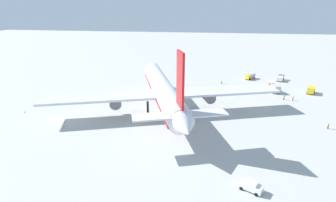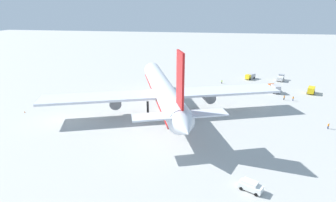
{
  "view_description": "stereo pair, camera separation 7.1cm",
  "coord_description": "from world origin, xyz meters",
  "px_view_note": "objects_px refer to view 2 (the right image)",
  "views": [
    {
      "loc": [
        -82.3,
        -16.08,
        32.23
      ],
      "look_at": [
        -3.03,
        -2.35,
        4.51
      ],
      "focal_mm": 29.0,
      "sensor_mm": 36.0,
      "label": 1
    },
    {
      "loc": [
        -82.28,
        -16.15,
        32.23
      ],
      "look_at": [
        -3.03,
        -2.35,
        4.51
      ],
      "focal_mm": 29.0,
      "sensor_mm": 36.0,
      "label": 2
    }
  ],
  "objects_px": {
    "service_truck_3": "(274,88)",
    "ground_worker_2": "(293,99)",
    "airliner": "(163,90)",
    "service_truck_0": "(311,90)",
    "service_van": "(250,186)",
    "ground_worker_1": "(328,126)",
    "ground_worker_0": "(259,91)",
    "ground_worker_3": "(284,98)",
    "ground_worker_4": "(222,82)",
    "service_truck_2": "(250,76)",
    "service_truck_4": "(281,78)",
    "traffic_cone_1": "(25,112)"
  },
  "relations": [
    {
      "from": "ground_worker_2",
      "to": "ground_worker_1",
      "type": "bearing_deg",
      "value": -171.8
    },
    {
      "from": "ground_worker_4",
      "to": "traffic_cone_1",
      "type": "relative_size",
      "value": 3.1
    },
    {
      "from": "airliner",
      "to": "ground_worker_3",
      "type": "bearing_deg",
      "value": -64.69
    },
    {
      "from": "ground_worker_3",
      "to": "traffic_cone_1",
      "type": "xyz_separation_m",
      "value": [
        -27.99,
        85.89,
        -0.61
      ]
    },
    {
      "from": "service_truck_2",
      "to": "ground_worker_4",
      "type": "height_order",
      "value": "service_truck_2"
    },
    {
      "from": "service_truck_3",
      "to": "service_truck_4",
      "type": "distance_m",
      "value": 20.76
    },
    {
      "from": "airliner",
      "to": "service_truck_0",
      "type": "height_order",
      "value": "airliner"
    },
    {
      "from": "ground_worker_1",
      "to": "service_truck_2",
      "type": "bearing_deg",
      "value": 15.79
    },
    {
      "from": "ground_worker_2",
      "to": "traffic_cone_1",
      "type": "xyz_separation_m",
      "value": [
        -27.49,
        88.87,
        -0.56
      ]
    },
    {
      "from": "service_truck_0",
      "to": "ground_worker_0",
      "type": "distance_m",
      "value": 20.54
    },
    {
      "from": "service_truck_4",
      "to": "traffic_cone_1",
      "type": "height_order",
      "value": "service_truck_4"
    },
    {
      "from": "service_truck_3",
      "to": "ground_worker_4",
      "type": "distance_m",
      "value": 22.67
    },
    {
      "from": "service_truck_3",
      "to": "service_van",
      "type": "xyz_separation_m",
      "value": [
        -65.97,
        16.37,
        -0.65
      ]
    },
    {
      "from": "service_truck_3",
      "to": "traffic_cone_1",
      "type": "xyz_separation_m",
      "value": [
        -37.48,
        84.11,
        -1.41
      ]
    },
    {
      "from": "ground_worker_1",
      "to": "ground_worker_0",
      "type": "bearing_deg",
      "value": 24.89
    },
    {
      "from": "ground_worker_1",
      "to": "ground_worker_4",
      "type": "bearing_deg",
      "value": 33.46
    },
    {
      "from": "ground_worker_4",
      "to": "traffic_cone_1",
      "type": "bearing_deg",
      "value": 126.49
    },
    {
      "from": "airliner",
      "to": "service_truck_3",
      "type": "height_order",
      "value": "airliner"
    },
    {
      "from": "service_truck_2",
      "to": "service_van",
      "type": "bearing_deg",
      "value": 173.86
    },
    {
      "from": "airliner",
      "to": "ground_worker_1",
      "type": "xyz_separation_m",
      "value": [
        -4.82,
        -48.12,
        -6.54
      ]
    },
    {
      "from": "service_van",
      "to": "airliner",
      "type": "bearing_deg",
      "value": 32.61
    },
    {
      "from": "service_truck_0",
      "to": "service_truck_4",
      "type": "xyz_separation_m",
      "value": [
        19.17,
        7.51,
        -0.14
      ]
    },
    {
      "from": "service_truck_2",
      "to": "ground_worker_0",
      "type": "xyz_separation_m",
      "value": [
        -23.08,
        -0.89,
        -0.59
      ]
    },
    {
      "from": "service_truck_4",
      "to": "ground_worker_2",
      "type": "distance_m",
      "value": 29.76
    },
    {
      "from": "ground_worker_3",
      "to": "ground_worker_4",
      "type": "relative_size",
      "value": 1.01
    },
    {
      "from": "service_truck_4",
      "to": "ground_worker_2",
      "type": "xyz_separation_m",
      "value": [
        -29.71,
        1.74,
        -0.51
      ]
    },
    {
      "from": "service_truck_3",
      "to": "ground_worker_2",
      "type": "relative_size",
      "value": 4.23
    },
    {
      "from": "ground_worker_2",
      "to": "service_van",
      "type": "bearing_deg",
      "value": 159.31
    },
    {
      "from": "airliner",
      "to": "ground_worker_0",
      "type": "relative_size",
      "value": 44.27
    },
    {
      "from": "service_truck_0",
      "to": "ground_worker_2",
      "type": "distance_m",
      "value": 14.04
    },
    {
      "from": "ground_worker_1",
      "to": "ground_worker_4",
      "type": "height_order",
      "value": "ground_worker_4"
    },
    {
      "from": "ground_worker_3",
      "to": "service_truck_0",
      "type": "bearing_deg",
      "value": -50.66
    },
    {
      "from": "service_van",
      "to": "ground_worker_4",
      "type": "bearing_deg",
      "value": 3.17
    },
    {
      "from": "ground_worker_0",
      "to": "ground_worker_4",
      "type": "distance_m",
      "value": 18.97
    },
    {
      "from": "service_truck_2",
      "to": "service_truck_4",
      "type": "relative_size",
      "value": 0.86
    },
    {
      "from": "ground_worker_3",
      "to": "service_truck_4",
      "type": "bearing_deg",
      "value": -9.2
    },
    {
      "from": "service_truck_2",
      "to": "ground_worker_0",
      "type": "relative_size",
      "value": 3.57
    },
    {
      "from": "ground_worker_2",
      "to": "service_truck_4",
      "type": "bearing_deg",
      "value": -3.36
    },
    {
      "from": "service_truck_2",
      "to": "service_truck_4",
      "type": "height_order",
      "value": "service_truck_4"
    },
    {
      "from": "ground_worker_4",
      "to": "traffic_cone_1",
      "type": "distance_m",
      "value": 79.05
    },
    {
      "from": "service_truck_3",
      "to": "ground_worker_2",
      "type": "bearing_deg",
      "value": -154.5
    },
    {
      "from": "service_van",
      "to": "ground_worker_3",
      "type": "distance_m",
      "value": 59.32
    },
    {
      "from": "service_truck_2",
      "to": "ground_worker_4",
      "type": "xyz_separation_m",
      "value": [
        -10.66,
        13.45,
        -0.56
      ]
    },
    {
      "from": "ground_worker_0",
      "to": "ground_worker_3",
      "type": "relative_size",
      "value": 0.95
    },
    {
      "from": "ground_worker_0",
      "to": "service_truck_2",
      "type": "bearing_deg",
      "value": 2.2
    },
    {
      "from": "service_truck_2",
      "to": "ground_worker_3",
      "type": "distance_m",
      "value": 30.99
    },
    {
      "from": "service_truck_4",
      "to": "ground_worker_3",
      "type": "relative_size",
      "value": 3.95
    },
    {
      "from": "airliner",
      "to": "service_truck_2",
      "type": "relative_size",
      "value": 12.38
    },
    {
      "from": "service_truck_2",
      "to": "ground_worker_2",
      "type": "height_order",
      "value": "service_truck_2"
    },
    {
      "from": "service_truck_0",
      "to": "ground_worker_1",
      "type": "height_order",
      "value": "service_truck_0"
    }
  ]
}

